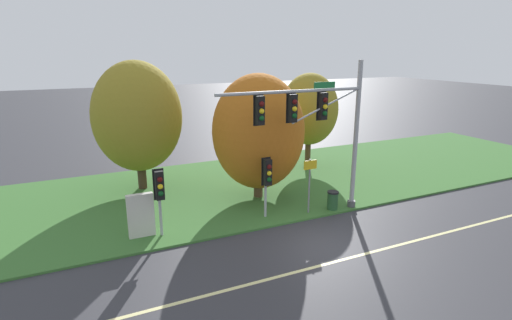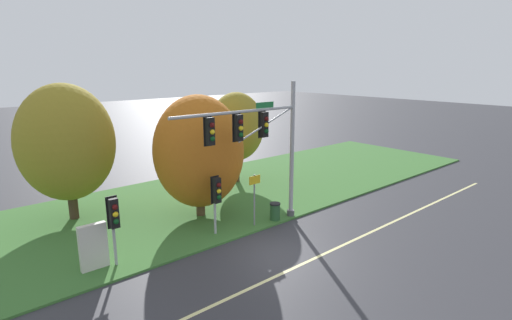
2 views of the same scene
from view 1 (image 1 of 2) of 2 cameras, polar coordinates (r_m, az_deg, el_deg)
The scene contains 12 objects.
ground_plane at distance 16.95m, azimuth 9.95°, elevation -12.01°, with size 160.00×160.00×0.00m, color #333338.
lane_stripe at distance 16.11m, azimuth 12.44°, elevation -13.70°, with size 36.00×0.16×0.01m, color beige.
grass_verge at distance 23.58m, azimuth -1.51°, elevation -3.61°, with size 48.00×11.50×0.10m, color #386B2D.
traffic_signal_mast at distance 18.41m, azimuth 8.88°, elevation 5.63°, with size 7.32×0.49×7.22m.
pedestrian_signal_near_kerb at distance 18.32m, azimuth 1.61°, elevation -2.22°, with size 0.46×0.55×2.92m.
pedestrian_signal_further_along at distance 16.90m, azimuth -13.62°, elevation -4.04°, with size 0.46×0.55×2.98m.
route_sign_post at distance 19.19m, azimuth 7.66°, elevation -2.70°, with size 0.71×0.08×2.69m.
tree_nearest_road at distance 22.87m, azimuth -16.59°, elevation 5.94°, with size 4.84×4.84×7.16m.
tree_left_of_mast at distance 20.74m, azimuth 0.33°, elevation 4.03°, with size 4.80×4.80×6.55m.
tree_behind_signpost at distance 26.58m, azimuth 7.63°, elevation 7.17°, with size 3.76×3.76×6.24m.
info_kiosk at distance 17.57m, azimuth -16.12°, elevation -7.63°, with size 1.10×0.24×1.90m.
trash_bin at distance 20.20m, azimuth 10.89°, elevation -5.66°, with size 0.56×0.56×0.93m.
Camera 1 is at (-8.85, -12.20, 7.75)m, focal length 28.00 mm.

